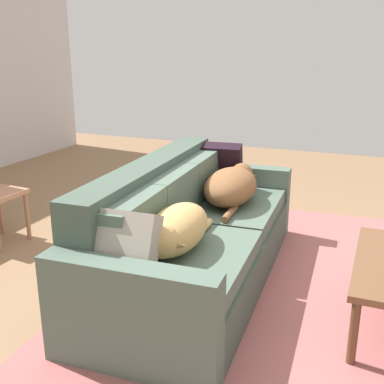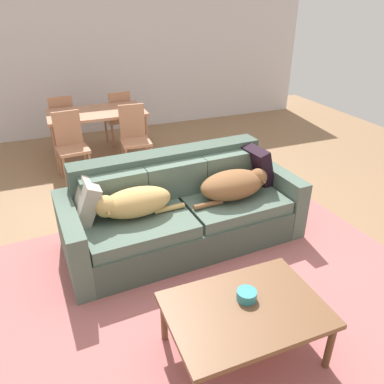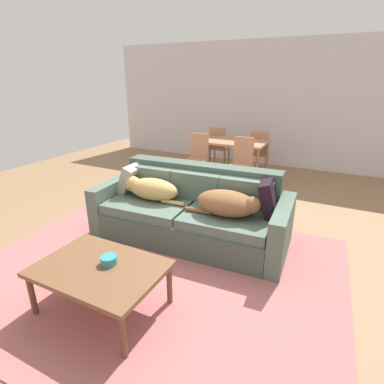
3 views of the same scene
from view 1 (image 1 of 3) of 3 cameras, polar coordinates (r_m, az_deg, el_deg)
ground_plane at (r=3.60m, az=0.23°, el=-10.61°), size 10.00×10.00×0.00m
area_rug at (r=3.41m, az=13.60°, el=-12.68°), size 3.91×3.19×0.01m
couch at (r=3.47m, az=-0.31°, el=-5.56°), size 2.43×1.11×0.89m
dog_on_left_cushion at (r=2.88m, az=-1.98°, el=-4.65°), size 0.85×0.37×0.27m
dog_on_right_cushion at (r=3.79m, az=4.84°, el=0.77°), size 0.85×0.43×0.28m
throw_pillow_by_left_arm at (r=2.59m, az=-8.50°, el=-6.54°), size 0.29×0.40×0.41m
throw_pillow_by_right_arm at (r=4.23m, az=3.22°, el=3.13°), size 0.28×0.44×0.44m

